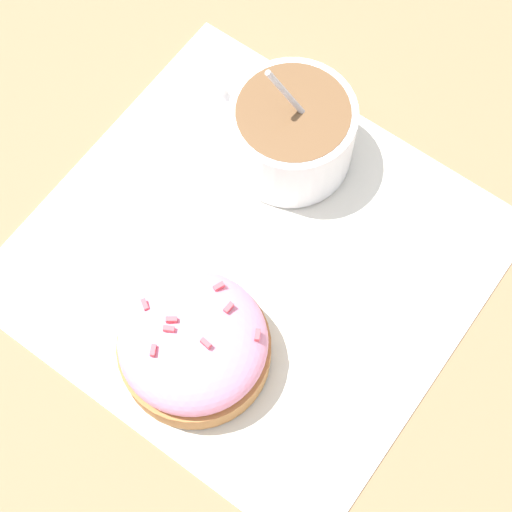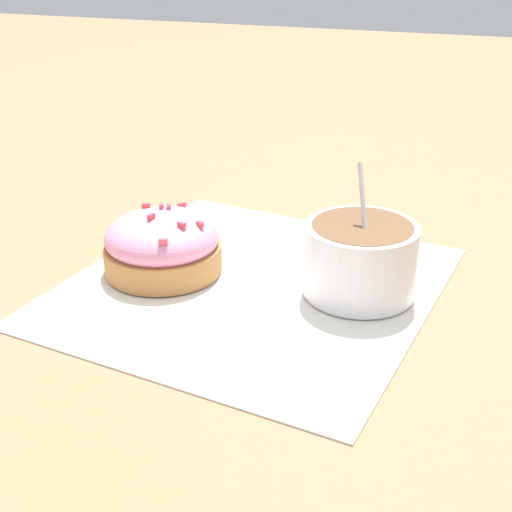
% 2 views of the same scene
% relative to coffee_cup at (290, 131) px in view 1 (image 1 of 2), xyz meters
% --- Properties ---
extents(ground_plane, '(3.00, 3.00, 0.00)m').
position_rel_coffee_cup_xyz_m(ground_plane, '(0.09, 0.02, -0.03)').
color(ground_plane, '#93704C').
extents(paper_napkin, '(0.32, 0.33, 0.00)m').
position_rel_coffee_cup_xyz_m(paper_napkin, '(0.09, 0.02, -0.03)').
color(paper_napkin, white).
rests_on(paper_napkin, ground_plane).
extents(coffee_cup, '(0.09, 0.11, 0.10)m').
position_rel_coffee_cup_xyz_m(coffee_cup, '(0.00, 0.00, 0.00)').
color(coffee_cup, white).
rests_on(coffee_cup, paper_napkin).
extents(frosted_pastry, '(0.10, 0.10, 0.06)m').
position_rel_coffee_cup_xyz_m(frosted_pastry, '(0.16, 0.02, -0.01)').
color(frosted_pastry, '#B2753D').
rests_on(frosted_pastry, paper_napkin).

